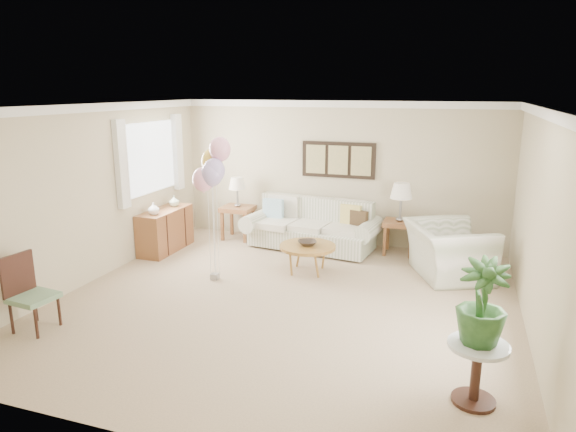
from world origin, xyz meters
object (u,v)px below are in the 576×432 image
at_px(balloon_cluster, 212,168).
at_px(coffee_table, 308,247).
at_px(sofa, 313,229).
at_px(accent_chair, 28,291).
at_px(armchair, 448,251).

bearing_deg(balloon_cluster, coffee_table, 31.39).
height_order(coffee_table, balloon_cluster, balloon_cluster).
xyz_separation_m(coffee_table, balloon_cluster, (-1.22, -0.74, 1.30)).
relative_size(sofa, accent_chair, 2.69).
height_order(sofa, coffee_table, sofa).
xyz_separation_m(coffee_table, armchair, (2.08, 0.53, -0.00)).
bearing_deg(sofa, accent_chair, -118.68).
distance_m(accent_chair, balloon_cluster, 2.85).
bearing_deg(armchair, accent_chair, 102.54).
xyz_separation_m(sofa, balloon_cluster, (-0.94, -2.00, 1.36)).
bearing_deg(balloon_cluster, sofa, 64.82).
relative_size(accent_chair, balloon_cluster, 0.43).
distance_m(sofa, balloon_cluster, 2.59).
bearing_deg(accent_chair, coffee_table, 48.79).
relative_size(armchair, accent_chair, 1.35).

